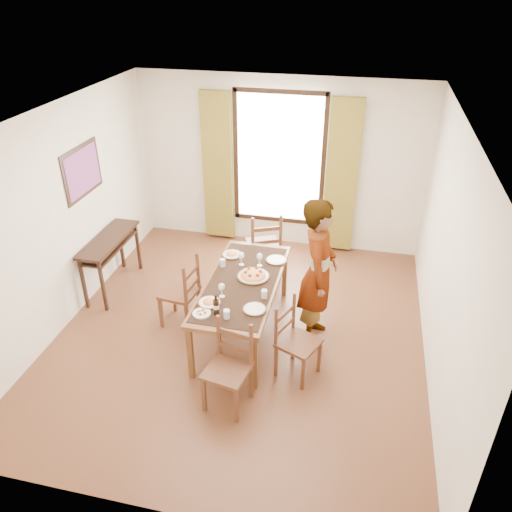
% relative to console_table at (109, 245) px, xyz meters
% --- Properties ---
extents(ground, '(5.00, 5.00, 0.00)m').
position_rel_console_table_xyz_m(ground, '(2.03, -0.60, -0.68)').
color(ground, '#482916').
rests_on(ground, ground).
extents(room_shell, '(4.60, 5.10, 2.74)m').
position_rel_console_table_xyz_m(room_shell, '(2.03, -0.47, 0.86)').
color(room_shell, white).
rests_on(room_shell, ground).
extents(console_table, '(0.38, 1.20, 0.80)m').
position_rel_console_table_xyz_m(console_table, '(0.00, 0.00, 0.00)').
color(console_table, black).
rests_on(console_table, ground).
extents(dining_table, '(0.85, 1.96, 0.76)m').
position_rel_console_table_xyz_m(dining_table, '(2.05, -0.58, 0.01)').
color(dining_table, brown).
rests_on(dining_table, ground).
extents(chair_west, '(0.48, 0.48, 0.97)m').
position_rel_console_table_xyz_m(chair_west, '(1.25, -0.57, -0.23)').
color(chair_west, brown).
rests_on(chair_west, ground).
extents(chair_north, '(0.62, 0.62, 1.06)m').
position_rel_console_table_xyz_m(chair_north, '(2.03, 0.77, -0.19)').
color(chair_north, brown).
rests_on(chair_north, ground).
extents(chair_south, '(0.50, 0.50, 0.97)m').
position_rel_console_table_xyz_m(chair_south, '(2.20, -1.76, -0.23)').
color(chair_south, brown).
rests_on(chair_south, ground).
extents(chair_east, '(0.54, 0.54, 0.93)m').
position_rel_console_table_xyz_m(chair_east, '(2.80, -1.17, -0.25)').
color(chair_east, brown).
rests_on(chair_east, ground).
extents(man, '(0.70, 0.47, 1.86)m').
position_rel_console_table_xyz_m(man, '(2.94, -0.47, 0.25)').
color(man, '#94989C').
rests_on(man, ground).
extents(plate_sw, '(0.27, 0.27, 0.05)m').
position_rel_console_table_xyz_m(plate_sw, '(1.80, -1.10, 0.10)').
color(plate_sw, silver).
rests_on(plate_sw, dining_table).
extents(plate_se, '(0.27, 0.27, 0.05)m').
position_rel_console_table_xyz_m(plate_se, '(2.32, -1.11, 0.10)').
color(plate_se, silver).
rests_on(plate_se, dining_table).
extents(plate_nw, '(0.27, 0.27, 0.05)m').
position_rel_console_table_xyz_m(plate_nw, '(1.76, -0.00, 0.10)').
color(plate_nw, silver).
rests_on(plate_nw, dining_table).
extents(plate_ne, '(0.27, 0.27, 0.05)m').
position_rel_console_table_xyz_m(plate_ne, '(2.36, -0.01, 0.10)').
color(plate_ne, silver).
rests_on(plate_ne, dining_table).
extents(pasta_platter, '(0.40, 0.40, 0.10)m').
position_rel_console_table_xyz_m(pasta_platter, '(2.15, -0.46, 0.12)').
color(pasta_platter, '#C94419').
rests_on(pasta_platter, dining_table).
extents(caprese_plate, '(0.20, 0.20, 0.04)m').
position_rel_console_table_xyz_m(caprese_plate, '(1.78, -1.31, 0.09)').
color(caprese_plate, silver).
rests_on(caprese_plate, dining_table).
extents(wine_glass_a, '(0.08, 0.08, 0.18)m').
position_rel_console_table_xyz_m(wine_glass_a, '(1.90, -0.94, 0.16)').
color(wine_glass_a, white).
rests_on(wine_glass_a, dining_table).
extents(wine_glass_b, '(0.08, 0.08, 0.18)m').
position_rel_console_table_xyz_m(wine_glass_b, '(2.17, -0.18, 0.16)').
color(wine_glass_b, white).
rests_on(wine_glass_b, dining_table).
extents(wine_glass_c, '(0.08, 0.08, 0.18)m').
position_rel_console_table_xyz_m(wine_glass_c, '(1.94, -0.21, 0.16)').
color(wine_glass_c, white).
rests_on(wine_glass_c, dining_table).
extents(tumbler_a, '(0.07, 0.07, 0.10)m').
position_rel_console_table_xyz_m(tumbler_a, '(2.38, -0.85, 0.12)').
color(tumbler_a, silver).
rests_on(tumbler_a, dining_table).
extents(tumbler_b, '(0.07, 0.07, 0.10)m').
position_rel_console_table_xyz_m(tumbler_b, '(1.72, -0.30, 0.12)').
color(tumbler_b, silver).
rests_on(tumbler_b, dining_table).
extents(tumbler_c, '(0.07, 0.07, 0.10)m').
position_rel_console_table_xyz_m(tumbler_c, '(2.06, -1.31, 0.12)').
color(tumbler_c, silver).
rests_on(tumbler_c, dining_table).
extents(wine_bottle, '(0.07, 0.07, 0.25)m').
position_rel_console_table_xyz_m(wine_bottle, '(1.93, -1.27, 0.20)').
color(wine_bottle, black).
rests_on(wine_bottle, dining_table).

